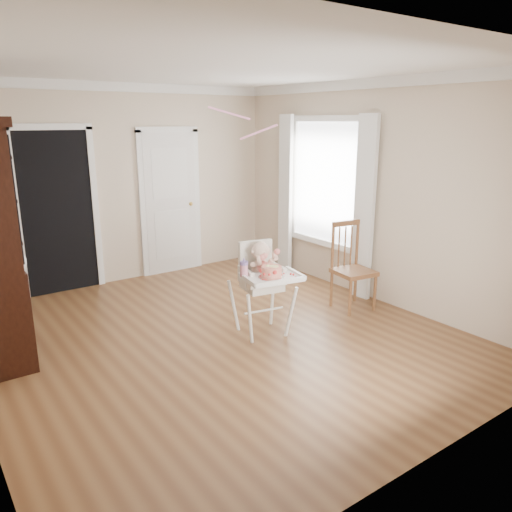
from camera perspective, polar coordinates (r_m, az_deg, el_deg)
floor at (r=5.36m, az=-4.20°, el=-9.23°), size 5.00×5.00×0.00m
ceiling at (r=4.90m, az=-4.86°, el=20.84°), size 5.00×5.00×0.00m
wall_back at (r=7.19m, az=-15.00°, el=7.83°), size 4.50×0.00×4.50m
wall_right at (r=6.40m, az=13.12°, el=7.08°), size 0.00×5.00×5.00m
crown_molding at (r=4.90m, az=-4.84°, el=20.14°), size 4.50×5.00×0.12m
doorway at (r=6.95m, az=-21.76°, el=4.99°), size 1.06×0.05×2.22m
closet_door at (r=7.49m, az=-9.74°, el=5.89°), size 0.96×0.09×2.13m
window_right at (r=6.91m, az=7.69°, el=7.39°), size 0.13×1.84×2.30m
high_chair at (r=5.22m, az=0.71°, el=-2.51°), size 0.69×0.81×1.01m
baby at (r=5.20m, az=0.61°, el=-0.89°), size 0.29×0.25×0.45m
cake at (r=4.95m, az=1.79°, el=-1.83°), size 0.26×0.26×0.12m
sippy_cup at (r=4.99m, az=-1.39°, el=-1.43°), size 0.08×0.08×0.20m
dining_chair at (r=6.11m, az=10.94°, el=-1.45°), size 0.49×0.49×1.05m
streamer at (r=5.65m, az=-3.09°, el=16.00°), size 0.31×0.41×0.15m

